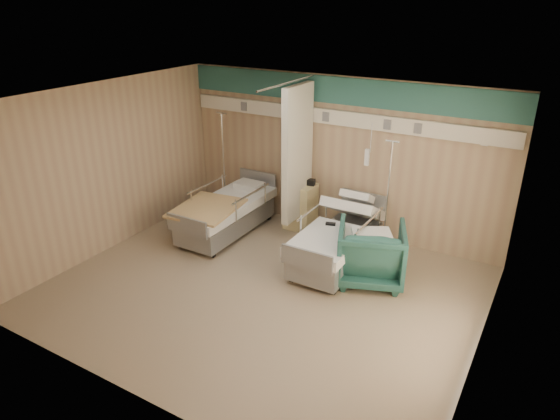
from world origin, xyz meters
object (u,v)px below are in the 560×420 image
object	(u,v)px
bed_right	(337,245)
visitor_armchair	(371,253)
bedside_cabinet	(301,206)
iv_stand_left	(225,192)
iv_stand_right	(385,229)
bed_left	(226,217)

from	to	relation	value
bed_right	visitor_armchair	world-z (taller)	visitor_armchair
bedside_cabinet	iv_stand_left	bearing A→B (deg)	-176.59
bed_right	visitor_armchair	distance (m)	0.70
iv_stand_right	iv_stand_left	distance (m)	3.31
bed_right	bedside_cabinet	distance (m)	1.46
bed_right	visitor_armchair	xyz separation A→B (m)	(0.65, -0.23, 0.14)
bed_right	visitor_armchair	size ratio (longest dim) A/B	2.16
bed_right	bedside_cabinet	size ratio (longest dim) A/B	2.54
bed_left	visitor_armchair	distance (m)	2.86
bedside_cabinet	iv_stand_left	distance (m)	1.66
bed_right	iv_stand_right	size ratio (longest dim) A/B	1.12
bed_left	iv_stand_right	xyz separation A→B (m)	(2.70, 0.82, 0.08)
bed_right	bedside_cabinet	bearing A→B (deg)	141.95
iv_stand_left	bed_right	bearing A→B (deg)	-15.91
visitor_armchair	iv_stand_right	bearing A→B (deg)	-102.85
iv_stand_right	bedside_cabinet	bearing A→B (deg)	177.37
bed_left	bedside_cabinet	distance (m)	1.39
iv_stand_right	iv_stand_left	bearing A→B (deg)	-179.60
bed_left	bed_right	bearing A→B (deg)	0.00
bed_left	iv_stand_right	bearing A→B (deg)	16.98
bed_left	visitor_armchair	bearing A→B (deg)	-4.59
bedside_cabinet	iv_stand_right	distance (m)	1.65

